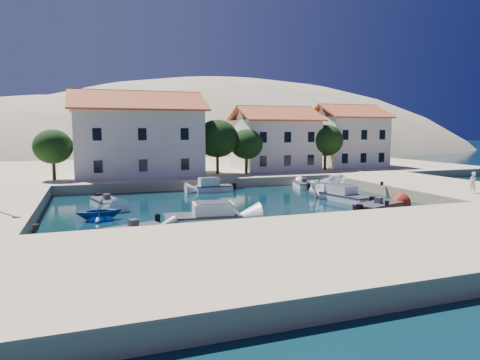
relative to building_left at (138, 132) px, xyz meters
name	(u,v)px	position (x,y,z in m)	size (l,w,h in m)	color
ground	(288,231)	(6.00, -28.00, -5.94)	(400.00, 400.00, 0.00)	black
quay_south	(342,248)	(6.00, -34.00, -5.44)	(52.00, 12.00, 1.00)	#CCAF8B
quay_east	(430,188)	(26.50, -18.00, -5.44)	(11.00, 20.00, 1.00)	#CCAF8B
quay_north	(187,169)	(8.00, 10.00, -5.44)	(80.00, 36.00, 1.00)	#CCAF8B
hills	(187,213)	(26.64, 95.62, -29.34)	(254.00, 176.00, 99.00)	tan
building_left	(138,132)	(0.00, 0.00, 0.00)	(14.70, 9.45, 9.70)	silver
building_mid	(275,137)	(18.00, 1.00, -0.71)	(10.50, 8.40, 8.30)	silver
building_right	(347,135)	(30.00, 2.00, -0.46)	(9.45, 8.40, 8.80)	silver
trees	(230,142)	(10.51, -2.54, -1.10)	(37.30, 5.30, 6.45)	#382314
bollards	(300,201)	(8.80, -24.13, -4.79)	(29.36, 9.56, 0.30)	black
motorboat_grey_sw	(134,232)	(-3.20, -26.30, -5.64)	(3.65, 2.46, 1.25)	#36373C
cabin_cruiser_south	(203,217)	(1.51, -24.21, -5.46)	(5.28, 2.75, 1.60)	white
rowboat_south	(325,221)	(9.58, -26.31, -5.94)	(3.16, 4.42, 0.92)	navy
motorboat_red_se	(378,207)	(15.47, -24.37, -5.64)	(4.56, 3.18, 1.25)	maroon
cabin_cruiser_east	(346,196)	(15.69, -19.64, -5.46)	(3.07, 5.22, 1.60)	white
boat_east	(328,196)	(15.86, -16.32, -5.94)	(1.99, 5.28, 2.04)	white
motorboat_white_ne	(304,185)	(16.35, -10.58, -5.64)	(2.64, 4.06, 1.25)	white
rowboat_west	(100,220)	(-4.97, -20.68, -5.94)	(2.63, 3.05, 1.61)	navy
motorboat_white_west	(107,203)	(-4.27, -15.37, -5.64)	(2.69, 4.20, 1.25)	white
cabin_cruiser_north	(214,187)	(6.35, -10.02, -5.46)	(3.76, 1.65, 1.60)	white
pedestrian	(473,182)	(24.58, -24.70, -4.05)	(0.65, 0.42, 1.77)	silver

